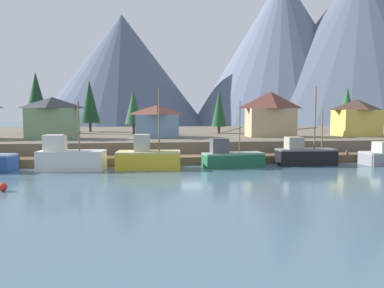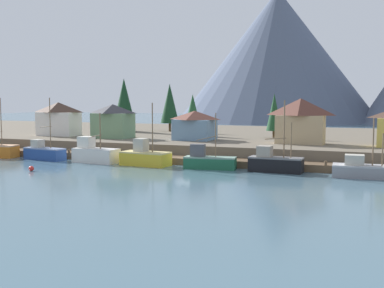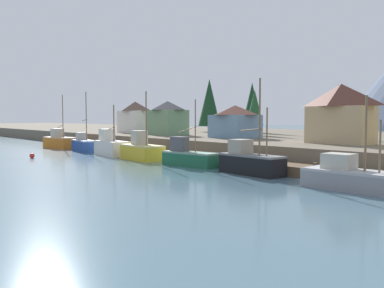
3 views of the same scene
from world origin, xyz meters
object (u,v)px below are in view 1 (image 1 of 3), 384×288
fishing_boat_green (231,158)px  fishing_boat_black (304,155)px  fishing_boat_yellow (148,158)px  house_green (52,118)px  fishing_boat_white (70,158)px  conifer_mid_left (36,99)px  conifer_near_left (90,102)px  house_yellow (356,117)px  house_tan (271,114)px  channel_buoy (3,187)px  conifer_back_left (133,107)px  conifer_near_right (347,106)px  house_blue (157,121)px  conifer_mid_right (219,108)px

fishing_boat_green → fishing_boat_black: size_ratio=0.82×
fishing_boat_yellow → house_green: fishing_boat_yellow is taller
fishing_boat_white → conifer_mid_left: bearing=116.9°
conifer_mid_left → conifer_near_left: bearing=20.9°
fishing_boat_black → house_yellow: 22.07m
fishing_boat_black → house_green: (-32.77, 13.98, 4.38)m
house_tan → conifer_near_left: 36.61m
channel_buoy → conifer_back_left: bearing=75.5°
fishing_boat_white → house_tan: bearing=34.2°
fishing_boat_yellow → conifer_near_right: size_ratio=1.04×
house_yellow → conifer_near_left: 49.87m
conifer_near_left → house_tan: bearing=-31.2°
house_yellow → fishing_boat_black: bearing=-136.3°
conifer_near_left → conifer_back_left: (9.05, -9.37, -1.22)m
house_blue → conifer_mid_right: conifer_mid_right is taller
house_blue → conifer_back_left: (-3.92, 8.95, 2.30)m
fishing_boat_yellow → conifer_mid_left: (-20.80, 31.07, 7.68)m
fishing_boat_black → conifer_mid_left: 50.56m
fishing_boat_black → conifer_mid_left: size_ratio=0.82×
house_yellow → conifer_back_left: size_ratio=0.86×
conifer_mid_left → channel_buoy: conifer_mid_left is taller
fishing_boat_yellow → house_yellow: bearing=29.1°
house_green → conifer_near_left: bearing=83.1°
conifer_mid_left → conifer_back_left: 19.30m
fishing_boat_white → fishing_boat_black: size_ratio=0.80×
fishing_boat_white → house_green: bearing=115.5°
conifer_back_left → channel_buoy: bearing=-104.5°
conifer_mid_left → house_yellow: bearing=-15.6°
fishing_boat_black → house_yellow: fishing_boat_black is taller
fishing_boat_white → conifer_mid_right: bearing=55.0°
conifer_mid_left → channel_buoy: size_ratio=16.52×
fishing_boat_yellow → house_tan: 25.72m
conifer_near_right → conifer_mid_left: (-59.12, 5.88, 1.33)m
house_blue → house_green: 15.49m
house_tan → conifer_mid_right: (-6.43, 10.23, 0.99)m
channel_buoy → fishing_boat_black: bearing=20.1°
fishing_boat_yellow → house_tan: bearing=43.3°
conifer_near_right → conifer_mid_left: bearing=174.3°
fishing_boat_green → house_green: size_ratio=1.10×
fishing_boat_black → conifer_back_left: (-21.30, 24.62, 6.13)m
conifer_near_right → channel_buoy: 61.92m
fishing_boat_black → conifer_back_left: bearing=131.9°
conifer_mid_left → channel_buoy: 43.45m
fishing_boat_green → conifer_mid_right: bearing=73.9°
conifer_back_left → conifer_mid_right: bearing=2.5°
fishing_boat_white → conifer_back_left: size_ratio=0.94×
house_yellow → channel_buoy: house_yellow is taller
fishing_boat_green → conifer_back_left: bearing=107.8°
fishing_boat_green → channel_buoy: bearing=-161.4°
house_green → conifer_mid_right: size_ratio=0.87×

